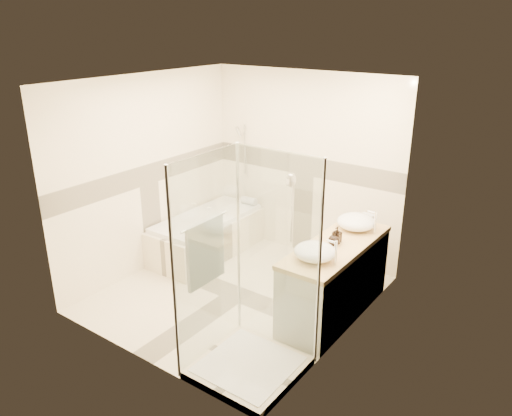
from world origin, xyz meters
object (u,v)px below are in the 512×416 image
Objects in this scene: shower_enclosure at (243,317)px; vessel_sink_far at (315,252)px; vanity at (335,279)px; amenity_bottle_a at (337,235)px; bathtub at (207,233)px; amenity_bottle_b at (334,238)px; vessel_sink_near at (356,222)px.

vessel_sink_far is at bearing 71.69° from shower_enclosure.
vanity is 0.52m from amenity_bottle_a.
bathtub is 2.25m from amenity_bottle_b.
bathtub is 2.25m from amenity_bottle_a.
amenity_bottle_a is (-0.02, 0.03, 0.52)m from vanity.
amenity_bottle_b reaches higher than bathtub.
vessel_sink_near reaches higher than vessel_sink_far.
vessel_sink_far is at bearing -20.50° from bathtub.
vessel_sink_near reaches higher than amenity_bottle_b.
vessel_sink_far is at bearing -92.56° from vanity.
shower_enclosure is at bearing -98.76° from vessel_sink_near.
shower_enclosure is at bearing -102.97° from vanity.
bathtub is at bearing 171.43° from amenity_bottle_a.
vanity is at bearing -9.25° from bathtub.
vessel_sink_near reaches higher than vanity.
shower_enclosure is 0.97m from vessel_sink_far.
bathtub is 2.36m from vessel_sink_far.
vanity reaches higher than bathtub.
amenity_bottle_a is at bearing 90.00° from amenity_bottle_b.
shower_enclosure reaches higher than vanity.
bathtub is 9.29× the size of amenity_bottle_a.
vessel_sink_near is at bearing 81.24° from shower_enclosure.
amenity_bottle_b is (0.00, -0.07, -0.01)m from amenity_bottle_a.
amenity_bottle_b is at bearing 90.00° from vessel_sink_far.
vanity is 10.27× the size of amenity_bottle_b.
vessel_sink_near is 2.37× the size of amenity_bottle_a.
vanity is 0.71m from vessel_sink_near.
bathtub is 4.06× the size of vessel_sink_far.
vanity is (2.15, -0.35, 0.12)m from bathtub.
bathtub is at bearing 159.50° from vessel_sink_far.
bathtub is at bearing 169.68° from amenity_bottle_b.
amenity_bottle_b is at bearing -90.00° from amenity_bottle_a.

